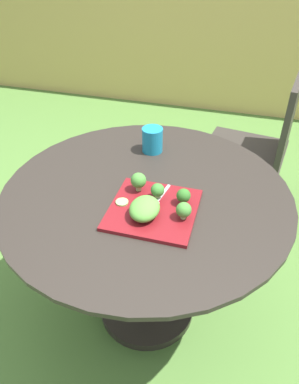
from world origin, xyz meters
The scene contains 13 objects.
ground_plane centered at (0.00, 0.00, 0.00)m, with size 12.00×12.00×0.00m, color #4C7533.
bamboo_fence centered at (0.00, 2.37, 0.67)m, with size 8.00×0.08×1.34m, color tan.
patio_table centered at (0.00, 0.00, 0.50)m, with size 1.07×1.07×0.71m.
patio_chair centered at (0.42, 0.84, 0.53)m, with size 0.50×0.50×0.90m.
salad_plate centered at (0.05, -0.10, 0.72)m, with size 0.29×0.29×0.01m, color maroon.
drinking_glass centered at (-0.06, 0.29, 0.76)m, with size 0.09×0.09×0.11m.
fork centered at (0.06, -0.05, 0.72)m, with size 0.04×0.15×0.00m.
lettuce_mound centered at (0.04, -0.15, 0.75)m, with size 0.10×0.13×0.06m, color #519338.
broccoli_floret_0 centered at (0.06, -0.04, 0.76)m, with size 0.05×0.05×0.06m.
broccoli_floret_1 centered at (0.16, -0.12, 0.76)m, with size 0.05×0.05×0.06m.
broccoli_floret_2 centered at (-0.02, -0.02, 0.76)m, with size 0.06×0.06×0.07m.
broccoli_floret_3 centered at (0.15, -0.05, 0.76)m, with size 0.05×0.05×0.06m.
cucumber_slice_0 centered at (-0.06, -0.10, 0.72)m, with size 0.04×0.04×0.01m, color #8EB766.
Camera 1 is at (0.31, -1.05, 1.53)m, focal length 34.86 mm.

